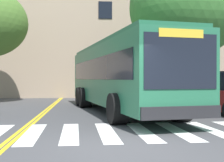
{
  "coord_description": "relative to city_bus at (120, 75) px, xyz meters",
  "views": [
    {
      "loc": [
        -0.74,
        -6.95,
        1.56
      ],
      "look_at": [
        0.46,
        6.49,
        1.46
      ],
      "focal_mm": 50.0,
      "sensor_mm": 36.0,
      "label": 1
    }
  ],
  "objects": [
    {
      "name": "building_facade",
      "position": [
        0.05,
        14.18,
        5.0
      ],
      "size": [
        30.44,
        6.78,
        13.49
      ],
      "color": "tan",
      "rests_on": "ground"
    },
    {
      "name": "street_tree_curbside_large",
      "position": [
        4.7,
        4.54,
        4.25
      ],
      "size": [
        9.71,
        9.65,
        9.13
      ],
      "color": "brown",
      "rests_on": "ground"
    },
    {
      "name": "city_bus",
      "position": [
        0.0,
        0.0,
        0.0
      ],
      "size": [
        4.51,
        12.41,
        3.2
      ],
      "color": "#28704C",
      "rests_on": "ground"
    },
    {
      "name": "lane_line_yellow_outer",
      "position": [
        -3.42,
        8.58,
        -1.75
      ],
      "size": [
        0.12,
        36.0,
        0.01
      ],
      "primitive_type": "cube",
      "color": "gold",
      "rests_on": "ground"
    },
    {
      "name": "ground_plane",
      "position": [
        -0.91,
        -7.52,
        -1.75
      ],
      "size": [
        120.0,
        120.0,
        0.0
      ],
      "primitive_type": "plane",
      "color": "#424244"
    },
    {
      "name": "lane_line_yellow_inner",
      "position": [
        -3.58,
        8.58,
        -1.75
      ],
      "size": [
        0.12,
        36.0,
        0.01
      ],
      "primitive_type": "cube",
      "color": "gold",
      "rests_on": "ground"
    },
    {
      "name": "car_grey_behind_bus",
      "position": [
        1.11,
        10.32,
        -0.94
      ],
      "size": [
        2.26,
        4.35,
        1.76
      ],
      "color": "slate",
      "rests_on": "ground"
    },
    {
      "name": "crosswalk",
      "position": [
        -0.48,
        -5.42,
        -1.75
      ],
      "size": [
        10.08,
        3.74,
        0.01
      ],
      "color": "white",
      "rests_on": "ground"
    }
  ]
}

